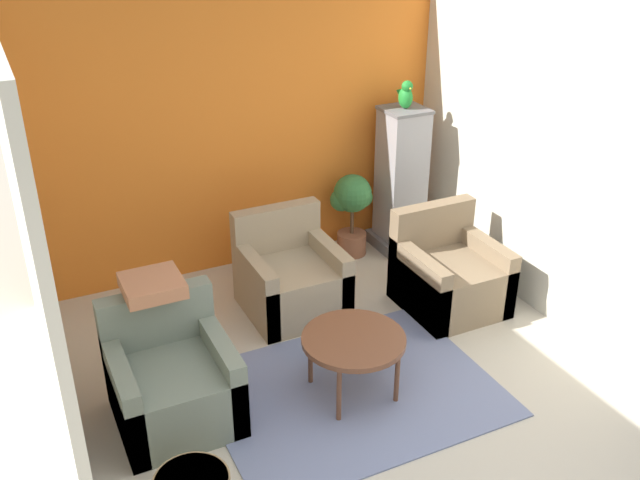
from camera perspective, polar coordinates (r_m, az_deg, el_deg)
name	(u,v)px	position (r m, az deg, el deg)	size (l,w,h in m)	color
wall_back_accent	(241,126)	(6.60, -6.36, 9.09)	(4.02, 0.06, 2.75)	orange
wall_left	(30,243)	(4.72, -22.22, -0.22)	(0.06, 3.27, 2.75)	beige
wall_right	(535,149)	(6.22, 16.82, 6.97)	(0.06, 3.27, 2.75)	beige
area_rug	(352,391)	(5.36, 2.60, -11.99)	(2.05, 1.58, 0.01)	slate
coffee_table	(354,342)	(5.10, 2.70, -8.16)	(0.75, 0.75, 0.48)	brown
armchair_left	(173,383)	(5.07, -11.71, -11.15)	(0.79, 0.81, 0.86)	slate
armchair_right	(449,276)	(6.30, 10.26, -2.88)	(0.79, 0.81, 0.86)	#7A664C
armchair_middle	(291,280)	(6.16, -2.37, -3.18)	(0.79, 0.81, 0.86)	#9E896B
birdcage	(401,182)	(7.13, 6.48, 4.60)	(0.50, 0.50, 1.45)	slate
parrot	(405,95)	(6.85, 6.85, 11.43)	(0.13, 0.23, 0.27)	#1E842D
potted_plant	(352,205)	(6.98, 2.57, 2.79)	(0.41, 0.37, 0.84)	brown
throw_pillow	(152,285)	(4.98, -13.27, -3.54)	(0.40, 0.40, 0.10)	#B2704C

